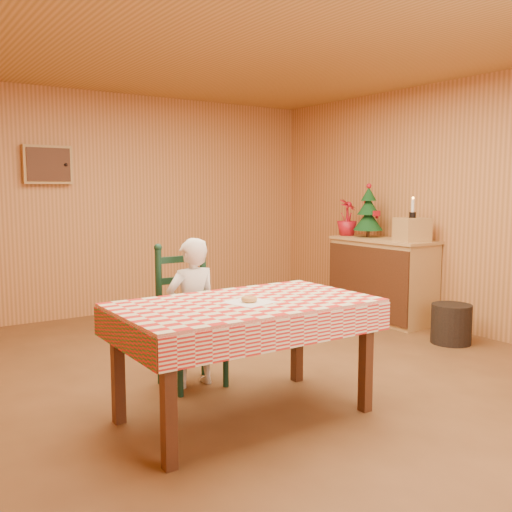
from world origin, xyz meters
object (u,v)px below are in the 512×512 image
at_px(christmas_tree, 368,213).
at_px(ladder_chair, 189,319).
at_px(dining_table, 245,314).
at_px(storage_bin, 451,324).
at_px(seated_child, 192,313).
at_px(crate, 412,230).
at_px(shelf_unit, 382,279).

bearing_deg(christmas_tree, ladder_chair, -161.64).
height_order(dining_table, storage_bin, dining_table).
bearing_deg(christmas_tree, storage_bin, -98.37).
distance_m(dining_table, seated_child, 0.74).
relative_size(dining_table, crate, 5.52).
bearing_deg(christmas_tree, crate, -90.00).
bearing_deg(ladder_chair, crate, 5.82).
distance_m(ladder_chair, crate, 2.89).
bearing_deg(seated_child, shelf_unit, -165.19).
xyz_separation_m(shelf_unit, storage_bin, (-0.19, -1.09, -0.28)).
xyz_separation_m(seated_child, storage_bin, (2.63, -0.34, -0.37)).
bearing_deg(storage_bin, ladder_chair, 171.37).
relative_size(seated_child, storage_bin, 2.95).
bearing_deg(ladder_chair, storage_bin, -8.63).
bearing_deg(shelf_unit, storage_bin, -99.81).
bearing_deg(dining_table, ladder_chair, 90.00).
xyz_separation_m(ladder_chair, seated_child, (0.00, -0.06, 0.06)).
distance_m(shelf_unit, storage_bin, 1.14).
bearing_deg(seated_child, dining_table, 90.00).
xyz_separation_m(crate, storage_bin, (-0.20, -0.69, -0.86)).
bearing_deg(ladder_chair, dining_table, -90.00).
height_order(crate, christmas_tree, christmas_tree).
height_order(ladder_chair, crate, crate).
bearing_deg(christmas_tree, dining_table, -148.59).
bearing_deg(christmas_tree, shelf_unit, -91.98).
xyz_separation_m(dining_table, christmas_tree, (2.82, 1.72, 0.52)).
bearing_deg(crate, seated_child, -173.04).
relative_size(ladder_chair, christmas_tree, 1.74).
bearing_deg(storage_bin, christmas_tree, 81.63).
height_order(dining_table, seated_child, seated_child).
bearing_deg(shelf_unit, ladder_chair, -166.27).
distance_m(shelf_unit, crate, 0.71).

